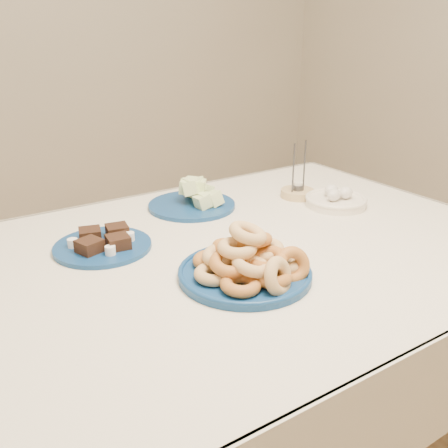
{
  "coord_description": "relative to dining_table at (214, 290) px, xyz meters",
  "views": [
    {
      "loc": [
        -0.62,
        -0.99,
        1.3
      ],
      "look_at": [
        0.0,
        -0.05,
        0.85
      ],
      "focal_mm": 40.0,
      "sensor_mm": 36.0,
      "label": 1
    }
  ],
  "objects": [
    {
      "name": "candle_holder",
      "position": [
        0.49,
        0.23,
        0.12
      ],
      "size": [
        0.14,
        0.14,
        0.19
      ],
      "rotation": [
        0.0,
        0.0,
        0.26
      ],
      "color": "tan",
      "rests_on": "dining_table"
    },
    {
      "name": "brownie_plate",
      "position": [
        -0.23,
        0.19,
        0.12
      ],
      "size": [
        0.28,
        0.28,
        0.05
      ],
      "rotation": [
        0.0,
        0.0,
        -0.07
      ],
      "color": "navy",
      "rests_on": "dining_table"
    },
    {
      "name": "dining_table",
      "position": [
        0.0,
        0.0,
        0.0
      ],
      "size": [
        1.71,
        1.11,
        0.75
      ],
      "color": "brown",
      "rests_on": "ground"
    },
    {
      "name": "melon_plate",
      "position": [
        0.14,
        0.34,
        0.14
      ],
      "size": [
        0.31,
        0.31,
        0.1
      ],
      "rotation": [
        0.0,
        0.0,
        -0.1
      ],
      "color": "navy",
      "rests_on": "dining_table"
    },
    {
      "name": "egg_bowl",
      "position": [
        0.53,
        0.09,
        0.13
      ],
      "size": [
        0.22,
        0.22,
        0.07
      ],
      "rotation": [
        0.0,
        0.0,
        0.09
      ],
      "color": "white",
      "rests_on": "dining_table"
    },
    {
      "name": "donut_platter",
      "position": [
        -0.0,
        -0.15,
        0.14
      ],
      "size": [
        0.38,
        0.38,
        0.14
      ],
      "rotation": [
        0.0,
        0.0,
        0.25
      ],
      "color": "navy",
      "rests_on": "dining_table"
    }
  ]
}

